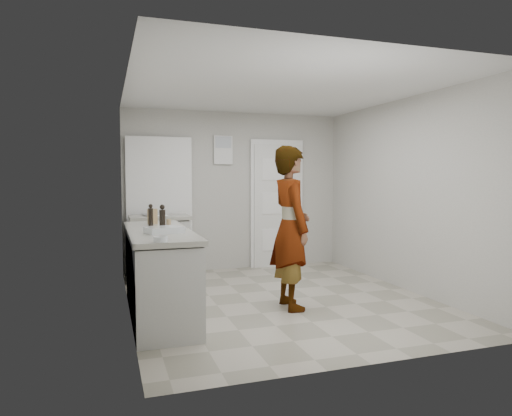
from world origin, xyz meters
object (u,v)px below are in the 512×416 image
object	(u,v)px
oil_cruet_b	(151,215)
oil_cruet_a	(162,217)
cake_mix_box	(152,216)
spice_jar	(169,223)
baking_dish	(164,230)
egg_bowl	(160,239)
person	(291,227)

from	to	relation	value
oil_cruet_b	oil_cruet_a	bearing A→B (deg)	-73.38
cake_mix_box	spice_jar	xyz separation A→B (m)	(0.15, -0.30, -0.05)
oil_cruet_a	oil_cruet_b	distance (m)	0.33
spice_jar	oil_cruet_b	xyz separation A→B (m)	(-0.19, 0.12, 0.08)
cake_mix_box	baking_dish	xyz separation A→B (m)	(0.03, -0.90, -0.06)
cake_mix_box	oil_cruet_a	size ratio (longest dim) A/B	0.69
spice_jar	egg_bowl	bearing A→B (deg)	-100.59
spice_jar	oil_cruet_b	distance (m)	0.23
spice_jar	oil_cruet_b	size ratio (longest dim) A/B	0.32
oil_cruet_a	baking_dish	xyz separation A→B (m)	(-0.03, -0.40, -0.10)
spice_jar	oil_cruet_a	size ratio (longest dim) A/B	0.31
spice_jar	egg_bowl	world-z (taller)	spice_jar
spice_jar	oil_cruet_a	distance (m)	0.23
cake_mix_box	oil_cruet_b	bearing A→B (deg)	-124.55
cake_mix_box	oil_cruet_a	bearing A→B (deg)	-106.60
person	spice_jar	world-z (taller)	person
cake_mix_box	baking_dish	distance (m)	0.90
spice_jar	baking_dish	size ratio (longest dim) A/B	0.20
baking_dish	spice_jar	bearing A→B (deg)	78.41
person	cake_mix_box	distance (m)	1.63
spice_jar	egg_bowl	xyz separation A→B (m)	(-0.23, -1.22, -0.02)
person	spice_jar	bearing A→B (deg)	72.45
cake_mix_box	egg_bowl	distance (m)	1.52
oil_cruet_a	person	bearing A→B (deg)	-10.21
spice_jar	baking_dish	distance (m)	0.61
egg_bowl	oil_cruet_b	bearing A→B (deg)	88.21
oil_cruet_b	egg_bowl	size ratio (longest dim) A/B	2.02
cake_mix_box	egg_bowl	bearing A→B (deg)	-116.17
spice_jar	oil_cruet_b	world-z (taller)	oil_cruet_b
person	oil_cruet_a	xyz separation A→B (m)	(-1.39, 0.25, 0.14)
person	baking_dish	bearing A→B (deg)	97.36
person	cake_mix_box	size ratio (longest dim) A/B	10.27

